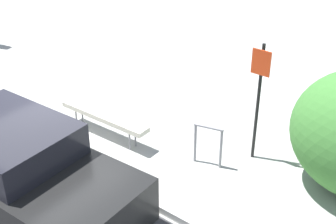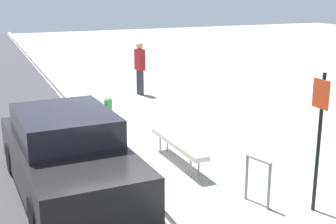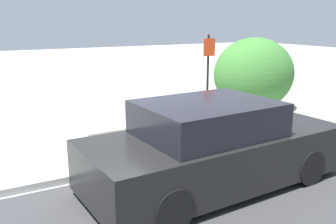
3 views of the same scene
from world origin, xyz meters
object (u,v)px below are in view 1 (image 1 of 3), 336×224
Objects in this scene: bench at (104,116)px; bike_rack at (208,141)px; sign_post at (259,93)px; parked_car_near at (16,169)px.

bike_rack is at bearing 10.73° from bench.
sign_post reaches higher than bike_rack.
bike_rack reaches higher than bench.
bike_rack is at bearing -126.55° from sign_post.
bike_rack is (2.20, 0.48, 0.05)m from bench.
sign_post is (2.75, 1.21, 0.93)m from bench.
bench is 3.14m from sign_post.
sign_post is 4.33m from parked_car_near.
parked_car_near is at bearing -123.10° from bike_rack.
bench is 0.48× the size of parked_car_near.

